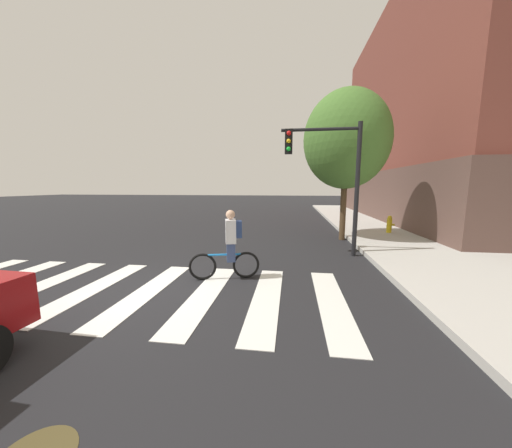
% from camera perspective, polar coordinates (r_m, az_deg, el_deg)
% --- Properties ---
extents(ground_plane, '(120.00, 120.00, 0.00)m').
position_cam_1_polar(ground_plane, '(6.30, -23.31, -13.34)').
color(ground_plane, black).
extents(crosswalk_stripes, '(9.54, 3.43, 0.01)m').
position_cam_1_polar(crosswalk_stripes, '(6.59, -27.52, -12.60)').
color(crosswalk_stripes, silver).
rests_on(crosswalk_stripes, ground).
extents(cyclist, '(1.66, 0.52, 1.69)m').
position_cam_1_polar(cyclist, '(6.35, -5.81, -4.58)').
color(cyclist, black).
rests_on(cyclist, ground).
extents(traffic_light_near, '(2.47, 0.28, 4.20)m').
position_cam_1_polar(traffic_light_near, '(8.74, 15.99, 11.95)').
color(traffic_light_near, black).
rests_on(traffic_light_near, ground).
extents(fire_hydrant, '(0.33, 0.22, 0.78)m').
position_cam_1_polar(fire_hydrant, '(13.37, 27.08, -0.05)').
color(fire_hydrant, gold).
rests_on(fire_hydrant, sidewalk).
extents(street_tree_near, '(3.41, 3.41, 6.06)m').
position_cam_1_polar(street_tree_near, '(11.63, 19.10, 16.91)').
color(street_tree_near, '#4C3823').
rests_on(street_tree_near, ground).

